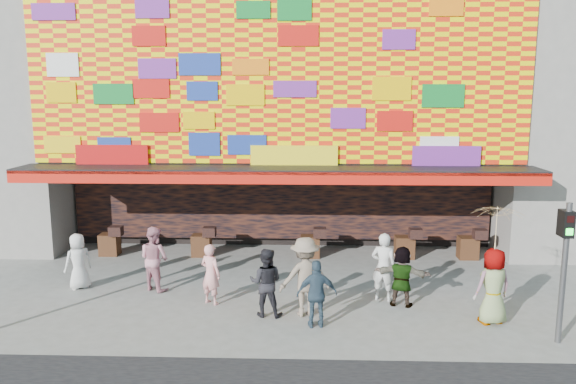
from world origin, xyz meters
name	(u,v)px	position (x,y,z in m)	size (l,w,h in m)	color
ground	(269,311)	(0.00, 0.00, 0.00)	(90.00, 90.00, 0.00)	slate
shop_building	(284,92)	(0.00, 8.18, 5.23)	(15.20, 9.40, 10.00)	gray
signal_right	(565,257)	(6.20, -1.50, 1.86)	(0.22, 0.20, 3.00)	#59595B
ped_a	(78,261)	(-5.20, 1.42, 0.76)	(0.74, 0.48, 1.51)	silver
ped_b	(211,274)	(-1.48, 0.45, 0.76)	(0.56, 0.37, 1.53)	pink
ped_c	(266,282)	(-0.06, -0.26, 0.81)	(0.79, 0.62, 1.63)	black
ped_d	(305,277)	(0.86, -0.20, 0.94)	(1.22, 0.70, 1.88)	gray
ped_e	(317,294)	(1.13, -0.88, 0.77)	(0.91, 0.38, 1.55)	#324657
ped_f	(402,276)	(3.23, 0.48, 0.75)	(1.40, 0.45, 1.51)	gray
ped_g	(493,286)	(5.12, -0.53, 0.88)	(0.86, 0.56, 1.75)	gray
ped_h	(384,267)	(2.83, 0.84, 0.87)	(0.64, 0.42, 1.75)	silver
ped_i	(154,258)	(-3.15, 1.42, 0.86)	(0.84, 0.65, 1.72)	#C57F90
parasol	(497,229)	(5.12, -0.53, 2.22)	(1.35, 1.36, 1.98)	#FFD8A0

